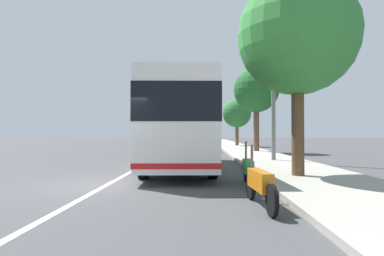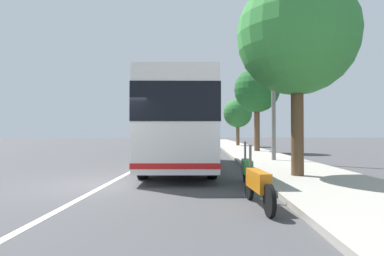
{
  "view_description": "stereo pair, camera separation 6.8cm",
  "coord_description": "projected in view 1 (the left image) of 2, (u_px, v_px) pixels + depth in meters",
  "views": [
    {
      "loc": [
        -9.36,
        -2.77,
        1.51
      ],
      "look_at": [
        6.19,
        -2.3,
        1.77
      ],
      "focal_mm": 30.21,
      "sensor_mm": 36.0,
      "label": 1
    },
    {
      "loc": [
        -9.35,
        -2.84,
        1.51
      ],
      "look_at": [
        6.19,
        -2.3,
        1.77
      ],
      "focal_mm": 30.21,
      "sensor_mm": 36.0,
      "label": 2
    }
  ],
  "objects": [
    {
      "name": "sidewalk_curb",
      "position": [
        262.0,
        157.0,
        19.21
      ],
      "size": [
        110.0,
        3.6,
        0.14
      ],
      "primitive_type": "cube",
      "color": "#9E998E",
      "rests_on": "ground"
    },
    {
      "name": "roadside_tree_mid_block",
      "position": [
        256.0,
        90.0,
        25.3
      ],
      "size": [
        3.54,
        3.54,
        6.7
      ],
      "color": "brown",
      "rests_on": "ground"
    },
    {
      "name": "roadside_tree_far_block",
      "position": [
        237.0,
        113.0,
        36.94
      ],
      "size": [
        3.27,
        3.27,
        5.46
      ],
      "color": "brown",
      "rests_on": "ground"
    },
    {
      "name": "utility_pole",
      "position": [
        273.0,
        86.0,
        16.68
      ],
      "size": [
        0.21,
        0.21,
        7.96
      ],
      "primitive_type": "cylinder",
      "color": "slate",
      "rests_on": "ground"
    },
    {
      "name": "car_behind_bus",
      "position": [
        200.0,
        139.0,
        45.99
      ],
      "size": [
        4.19,
        1.96,
        1.56
      ],
      "rotation": [
        0.0,
        0.0,
        0.03
      ],
      "color": "black",
      "rests_on": "ground"
    },
    {
      "name": "coach_bus",
      "position": [
        180.0,
        123.0,
        14.03
      ],
      "size": [
        10.38,
        3.0,
        3.49
      ],
      "rotation": [
        0.0,
        0.0,
        0.05
      ],
      "color": "silver",
      "rests_on": "ground"
    },
    {
      "name": "ground_plane",
      "position": [
        107.0,
        185.0,
        9.41
      ],
      "size": [
        220.0,
        220.0,
        0.0
      ],
      "primitive_type": "plane",
      "color": "#424244"
    },
    {
      "name": "motorcycle_nearest_curb",
      "position": [
        248.0,
        169.0,
        9.28
      ],
      "size": [
        2.06,
        0.29,
        1.26
      ],
      "rotation": [
        0.0,
        0.0,
        -0.04
      ],
      "color": "black",
      "rests_on": "ground"
    },
    {
      "name": "car_side_street",
      "position": [
        159.0,
        141.0,
        32.63
      ],
      "size": [
        4.81,
        2.24,
        1.52
      ],
      "rotation": [
        0.0,
        0.0,
        3.07
      ],
      "color": "#2D7238",
      "rests_on": "ground"
    },
    {
      "name": "car_oncoming",
      "position": [
        194.0,
        140.0,
        36.78
      ],
      "size": [
        4.6,
        1.83,
        1.51
      ],
      "rotation": [
        0.0,
        0.0,
        0.0
      ],
      "color": "black",
      "rests_on": "ground"
    },
    {
      "name": "roadside_tree_near_camera",
      "position": [
        297.0,
        36.0,
        10.59
      ],
      "size": [
        3.92,
        3.92,
        6.69
      ],
      "color": "brown",
      "rests_on": "ground"
    },
    {
      "name": "motorcycle_mid_row",
      "position": [
        260.0,
        184.0,
        6.59
      ],
      "size": [
        2.18,
        0.34,
        1.25
      ],
      "rotation": [
        0.0,
        0.0,
        0.09
      ],
      "color": "black",
      "rests_on": "ground"
    },
    {
      "name": "car_far_distant",
      "position": [
        191.0,
        142.0,
        29.24
      ],
      "size": [
        4.08,
        2.05,
        1.45
      ],
      "rotation": [
        0.0,
        0.0,
        -0.04
      ],
      "color": "red",
      "rests_on": "ground"
    },
    {
      "name": "lane_divider_line",
      "position": [
        156.0,
        158.0,
        19.4
      ],
      "size": [
        110.0,
        0.16,
        0.01
      ],
      "primitive_type": "cube",
      "color": "silver",
      "rests_on": "ground"
    }
  ]
}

